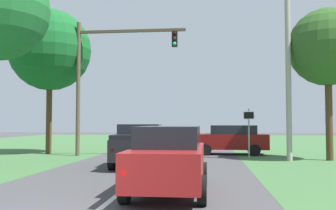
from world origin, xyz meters
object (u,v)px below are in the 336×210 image
utility_pole_right (288,73)px  crossing_suv_far (231,139)px  pickup_truck_lead (141,145)px  oak_tree_right (328,47)px  extra_tree_1 (50,50)px  keep_moving_sign (249,127)px  red_suv_near (169,157)px  traffic_light (104,68)px

utility_pole_right → crossing_suv_far: bearing=125.7°
pickup_truck_lead → oak_tree_right: (9.32, 3.58, 4.95)m
oak_tree_right → extra_tree_1: bearing=171.4°
pickup_truck_lead → keep_moving_sign: (5.23, 3.89, 0.75)m
pickup_truck_lead → extra_tree_1: extra_tree_1 is taller
red_suv_near → oak_tree_right: 13.30m
pickup_truck_lead → crossing_suv_far: size_ratio=1.13×
pickup_truck_lead → keep_moving_sign: keep_moving_sign is taller
extra_tree_1 → traffic_light: bearing=-16.1°
red_suv_near → traffic_light: bearing=114.2°
utility_pole_right → extra_tree_1: extra_tree_1 is taller
red_suv_near → pickup_truck_lead: (-1.96, 6.33, -0.01)m
keep_moving_sign → extra_tree_1: size_ratio=0.29×
extra_tree_1 → crossing_suv_far: bearing=4.2°
pickup_truck_lead → traffic_light: (-3.10, 4.92, 4.23)m
keep_moving_sign → red_suv_near: bearing=-107.8°
keep_moving_sign → crossing_suv_far: (-0.81, 2.99, -0.78)m
pickup_truck_lead → extra_tree_1: (-6.99, 6.04, 5.62)m
traffic_light → oak_tree_right: traffic_light is taller
red_suv_near → crossing_suv_far: bearing=79.5°
keep_moving_sign → oak_tree_right: 5.87m
utility_pole_right → traffic_light: bearing=169.7°
utility_pole_right → extra_tree_1: 14.62m
pickup_truck_lead → extra_tree_1: 10.81m
traffic_light → oak_tree_right: 12.51m
red_suv_near → pickup_truck_lead: 6.62m
keep_moving_sign → crossing_suv_far: keep_moving_sign is taller
traffic_light → pickup_truck_lead: bearing=-57.8°
oak_tree_right → crossing_suv_far: (-4.91, 3.30, -4.98)m
crossing_suv_far → utility_pole_right: (2.76, -3.84, 3.60)m
crossing_suv_far → extra_tree_1: bearing=-175.8°
oak_tree_right → crossing_suv_far: 7.73m
red_suv_near → crossing_suv_far: red_suv_near is taller
pickup_truck_lead → oak_tree_right: size_ratio=0.66×
traffic_light → crossing_suv_far: size_ratio=1.71×
oak_tree_right → utility_pole_right: size_ratio=0.88×
pickup_truck_lead → traffic_light: bearing=122.2°
oak_tree_right → crossing_suv_far: bearing=146.1°
traffic_light → utility_pole_right: 10.46m
oak_tree_right → extra_tree_1: size_ratio=0.87×
pickup_truck_lead → crossing_suv_far: bearing=57.3°
utility_pole_right → extra_tree_1: bearing=168.0°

